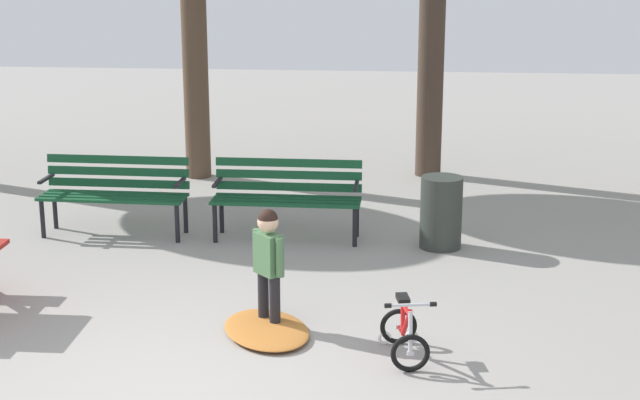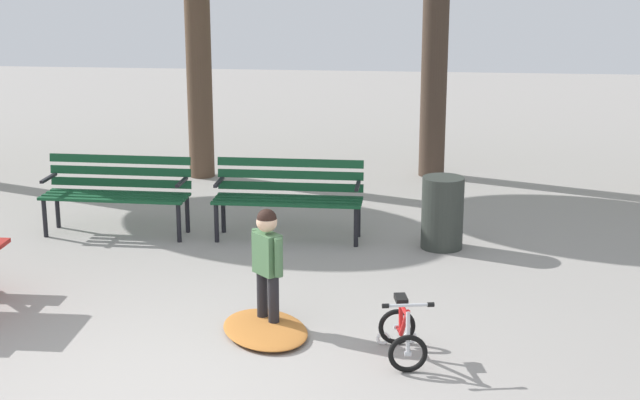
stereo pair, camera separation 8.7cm
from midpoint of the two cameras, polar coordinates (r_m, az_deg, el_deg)
ground at (r=7.09m, az=-9.08°, el=-11.21°), size 36.00×36.00×0.00m
park_bench_far_left at (r=10.75m, az=-11.73°, el=0.70°), size 1.61×0.49×0.85m
park_bench_left at (r=10.36m, az=-1.63°, el=0.47°), size 1.60×0.46×0.85m
child_standing at (r=7.92m, az=-2.83°, el=-3.50°), size 0.29×0.30×1.02m
kids_bicycle at (r=7.50m, az=5.25°, el=-7.90°), size 0.45×0.61×0.54m
leaf_pile at (r=7.98m, az=-2.96°, el=-7.68°), size 1.03×1.14×0.07m
trash_bin at (r=10.13m, az=7.53°, el=-0.75°), size 0.44×0.44×0.76m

